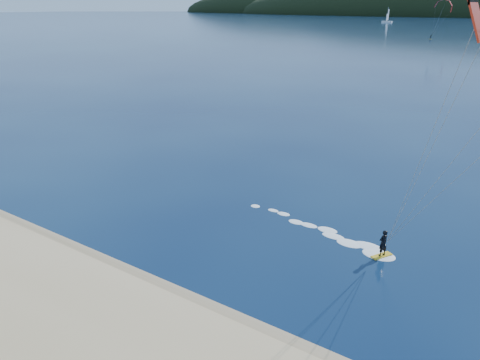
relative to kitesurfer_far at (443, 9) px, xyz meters
The scene contains 4 objects.
ground 204.93m from the kitesurfer_far, 82.10° to the right, with size 1800.00×1800.00×0.00m, color #071434.
wet_sand 200.48m from the kitesurfer_far, 81.92° to the right, with size 220.00×2.50×0.10m.
kitesurfer_far is the anchor object (origin of this frame).
sailboat 206.17m from the kitesurfer_far, 113.00° to the left, with size 8.56×5.62×12.41m.
Camera 1 is at (14.37, -9.36, 14.05)m, focal length 33.99 mm.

